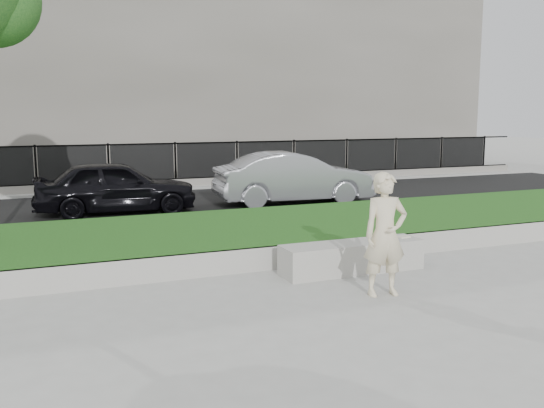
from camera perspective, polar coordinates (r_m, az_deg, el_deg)
name	(u,v)px	position (r m, az deg, el deg)	size (l,w,h in m)	color
ground	(264,290)	(9.09, -0.73, -8.09)	(90.00, 90.00, 0.00)	gray
grass_bank	(206,238)	(11.79, -6.19, -3.23)	(34.00, 4.00, 0.40)	black
grass_kerb	(241,261)	(9.97, -2.97, -5.39)	(34.00, 0.08, 0.40)	gray
street	(150,207)	(17.09, -11.44, -0.25)	(34.00, 7.00, 0.04)	black
far_pavement	(123,187)	(21.48, -13.80, 1.58)	(34.00, 3.00, 0.12)	gray
iron_fence	(128,176)	(20.44, -13.41, 2.61)	(32.00, 0.30, 1.50)	slate
building_facade	(94,57)	(28.36, -16.45, 13.15)	(34.00, 10.00, 10.00)	#59564E
stone_bench	(352,257)	(10.11, 7.55, -4.98)	(2.43, 0.61, 0.50)	gray
man	(385,234)	(8.79, 10.60, -2.84)	(0.65, 0.43, 1.78)	beige
book	(403,237)	(10.60, 12.23, -3.02)	(0.21, 0.16, 0.02)	beige
car_dark	(116,187)	(15.99, -14.47, 1.60)	(1.62, 4.04, 1.38)	black
car_silver	(294,178)	(17.13, 2.04, 2.47)	(1.54, 4.43, 1.46)	gray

